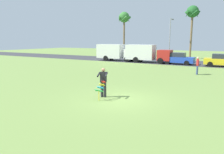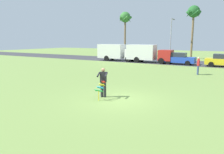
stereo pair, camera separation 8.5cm
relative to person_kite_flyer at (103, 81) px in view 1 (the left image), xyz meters
The scene contains 12 objects.
ground_plane 1.39m from the person_kite_flyer, ahead, with size 120.00×120.00×0.00m, color olive.
road_strip 22.12m from the person_kite_flyer, 87.35° to the left, with size 120.00×8.00×0.01m, color #38383D.
person_kite_flyer is the anchor object (origin of this frame).
kite_held 0.67m from the person_kite_flyer, 72.60° to the right, with size 0.51×0.63×1.04m.
parked_truck_white_box 22.21m from the person_kite_flyer, 117.60° to the left, with size 6.75×2.24×2.62m.
parked_truck_red_cab 20.32m from the person_kite_flyer, 104.39° to the left, with size 6.72×2.16×2.62m.
parked_car_blue 19.68m from the person_kite_flyer, 90.87° to the left, with size 4.22×1.88×1.60m.
parked_car_yellow 20.33m from the person_kite_flyer, 75.46° to the left, with size 4.23×1.90×1.60m.
palm_tree_left_near 32.57m from the person_kite_flyer, 114.88° to the left, with size 2.58×2.71×8.86m.
palm_tree_right_near 31.25m from the person_kite_flyer, 91.32° to the left, with size 2.58×2.71×9.30m.
streetlight_pole 27.56m from the person_kite_flyer, 97.53° to the left, with size 0.24×1.65×7.00m.
person_walker_far 12.07m from the person_kite_flyer, 73.51° to the left, with size 0.30×0.56×1.73m.
Camera 1 is at (5.54, -10.28, 3.34)m, focal length 34.16 mm.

